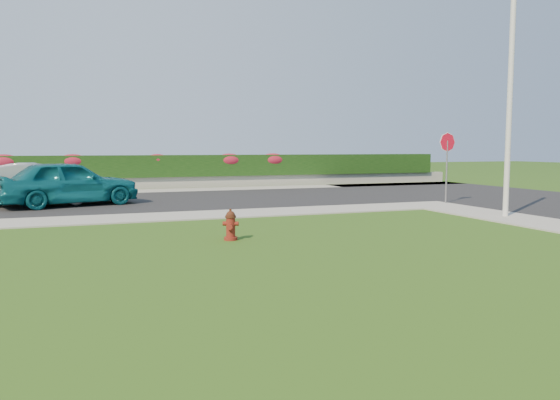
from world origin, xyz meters
name	(u,v)px	position (x,y,z in m)	size (l,w,h in m)	color
ground	(405,277)	(0.00, 0.00, 0.00)	(120.00, 120.00, 0.00)	black
street_far	(74,204)	(-5.00, 14.00, 0.02)	(26.00, 8.00, 0.04)	black
sidewalk_far	(35,222)	(-6.00, 9.00, 0.02)	(24.00, 2.00, 0.04)	gray
curb_corner	(431,205)	(7.00, 9.00, 0.02)	(2.00, 2.00, 0.04)	gray
sidewalk_beyond	(164,191)	(-1.00, 19.00, 0.02)	(34.00, 2.00, 0.04)	gray
retaining_wall	(159,183)	(-1.00, 20.50, 0.30)	(34.00, 0.40, 0.60)	gray
hedge	(159,166)	(-1.00, 20.60, 1.15)	(32.00, 0.90, 1.10)	black
fire_hydrant	(231,225)	(-1.67, 4.40, 0.33)	(0.36, 0.35, 0.70)	#530E0C
sedan_teal	(69,183)	(-5.15, 13.14, 0.84)	(1.89, 4.70, 1.60)	#0E5E6A
sedan_silver	(37,184)	(-6.20, 13.86, 0.78)	(1.57, 4.51, 1.49)	#97989E
utility_pole	(510,106)	(7.07, 5.45, 3.27)	(0.16, 0.16, 6.54)	silver
stop_sign	(447,151)	(7.88, 9.32, 1.96)	(0.72, 0.08, 2.63)	slate
flower_clump_b	(4,162)	(-8.00, 20.50, 1.41)	(1.45, 0.93, 0.72)	#B81F3A
flower_clump_c	(73,161)	(-5.03, 20.50, 1.43)	(1.34, 0.86, 0.67)	#B81F3A
flower_clump_d	(157,160)	(-1.07, 20.50, 1.48)	(1.12, 0.72, 0.56)	#B81F3A
flower_clump_e	(229,160)	(2.66, 20.50, 1.43)	(1.38, 0.88, 0.69)	#B81F3A
flower_clump_f	(273,160)	(5.09, 20.50, 1.43)	(1.38, 0.89, 0.69)	#B81F3A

